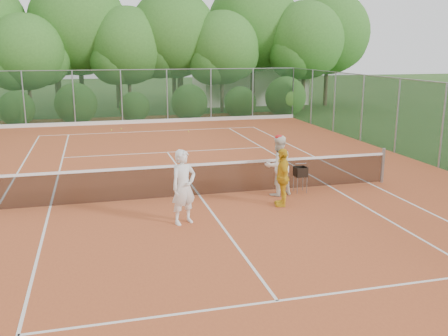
{
  "coord_description": "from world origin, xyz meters",
  "views": [
    {
      "loc": [
        -2.81,
        -13.59,
        4.18
      ],
      "look_at": [
        0.42,
        -1.2,
        1.1
      ],
      "focal_mm": 40.0,
      "sensor_mm": 36.0,
      "label": 1
    }
  ],
  "objects_px": {
    "player_yellow": "(282,177)",
    "player_white": "(184,187)",
    "player_center_grp": "(278,165)",
    "ball_hopper": "(301,172)"
  },
  "relations": [
    {
      "from": "player_white",
      "to": "ball_hopper",
      "type": "bearing_deg",
      "value": 1.73
    },
    {
      "from": "player_white",
      "to": "player_center_grp",
      "type": "relative_size",
      "value": 1.03
    },
    {
      "from": "player_white",
      "to": "player_yellow",
      "type": "height_order",
      "value": "player_white"
    },
    {
      "from": "player_yellow",
      "to": "ball_hopper",
      "type": "distance_m",
      "value": 1.46
    },
    {
      "from": "player_yellow",
      "to": "ball_hopper",
      "type": "xyz_separation_m",
      "value": [
        0.99,
        1.06,
        -0.18
      ]
    },
    {
      "from": "player_center_grp",
      "to": "player_yellow",
      "type": "distance_m",
      "value": 1.0
    },
    {
      "from": "player_yellow",
      "to": "player_white",
      "type": "bearing_deg",
      "value": -61.49
    },
    {
      "from": "player_center_grp",
      "to": "player_yellow",
      "type": "bearing_deg",
      "value": -103.73
    },
    {
      "from": "ball_hopper",
      "to": "player_yellow",
      "type": "bearing_deg",
      "value": -141.48
    },
    {
      "from": "player_yellow",
      "to": "ball_hopper",
      "type": "height_order",
      "value": "player_yellow"
    }
  ]
}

